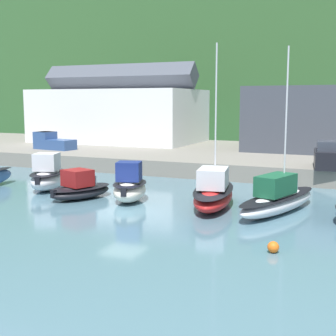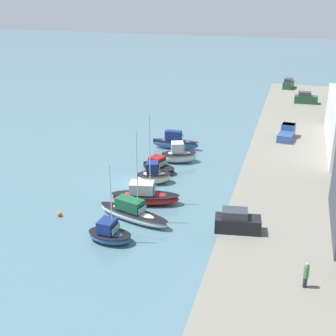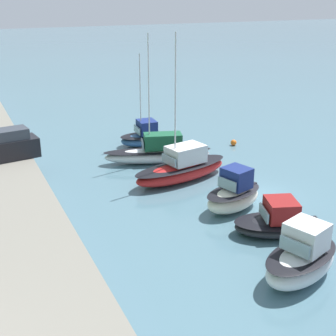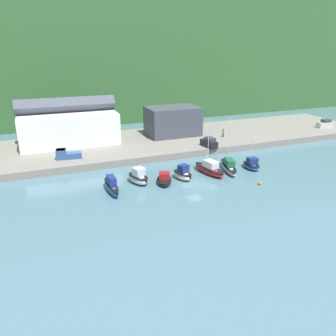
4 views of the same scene
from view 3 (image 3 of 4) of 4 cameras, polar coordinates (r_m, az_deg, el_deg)
ground_plane at (r=31.44m, az=11.19°, el=-3.37°), size 320.00×320.00×0.00m
moored_boat_1 at (r=22.85m, az=15.97°, el=-10.63°), size 3.69×5.17×2.81m
moored_boat_2 at (r=26.64m, az=13.13°, el=-6.43°), size 3.88×5.24×2.03m
moored_boat_3 at (r=28.87m, az=8.03°, el=-3.25°), size 3.25×4.58×2.70m
moored_boat_4 at (r=33.08m, az=1.72°, el=0.01°), size 3.76×7.91×10.26m
moored_boat_5 at (r=36.55m, az=-1.16°, el=1.94°), size 4.32×8.63×9.88m
moored_boat_6 at (r=40.80m, az=-2.82°, el=3.87°), size 2.74×4.46×7.90m
parked_car_2 at (r=35.11m, az=-18.88°, el=2.53°), size 2.35×4.41×2.16m
mooring_buoy_0 at (r=41.28m, az=8.00°, el=3.10°), size 0.52×0.52×0.52m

